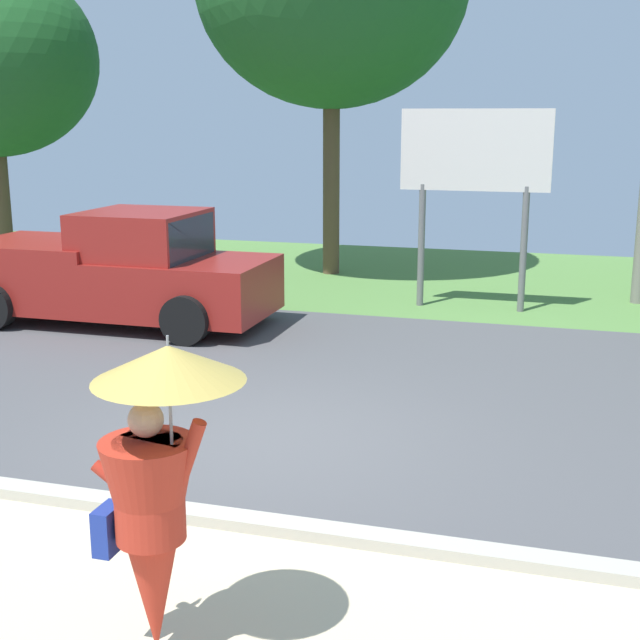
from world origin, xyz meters
TOP-DOWN VIEW (x-y plane):
  - ground_plane at (0.00, 2.95)m, footprint 40.00×22.00m
  - monk_pedestrian at (0.63, -3.79)m, footprint 1.04×0.93m
  - pickup_truck at (-4.17, 4.34)m, footprint 5.20×2.28m
  - roadside_billboard at (1.32, 7.09)m, footprint 2.60×0.12m

SIDE VIEW (x-z plane):
  - ground_plane at x=0.00m, z-range -0.15..0.05m
  - pickup_truck at x=-4.17m, z-range -0.07..1.81m
  - monk_pedestrian at x=0.63m, z-range 0.01..2.14m
  - roadside_billboard at x=1.32m, z-range 0.80..4.30m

